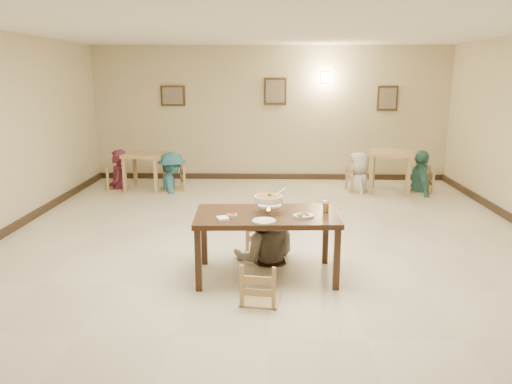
{
  "coord_description": "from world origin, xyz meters",
  "views": [
    {
      "loc": [
        -0.0,
        -6.38,
        2.35
      ],
      "look_at": [
        -0.18,
        -0.26,
        0.91
      ],
      "focal_mm": 35.0,
      "sensor_mm": 36.0,
      "label": 1
    }
  ],
  "objects_px": {
    "drink_glass": "(326,207)",
    "chair_far": "(264,223)",
    "main_diner": "(266,193)",
    "bg_table_right": "(391,158)",
    "bg_chair_lr": "(172,166)",
    "bg_chair_rl": "(359,169)",
    "bg_table_left": "(144,160)",
    "bg_chair_rr": "(421,169)",
    "bg_diner_d": "(423,150)",
    "main_table": "(266,220)",
    "chair_near": "(261,263)",
    "bg_diner_a": "(116,150)",
    "bg_diner_c": "(360,152)",
    "bg_chair_ll": "(117,167)",
    "bg_diner_b": "(171,152)",
    "curry_warmer": "(269,199)"
  },
  "relations": [
    {
      "from": "curry_warmer",
      "to": "bg_chair_ll",
      "type": "height_order",
      "value": "curry_warmer"
    },
    {
      "from": "bg_chair_lr",
      "to": "bg_chair_rl",
      "type": "distance_m",
      "value": 3.88
    },
    {
      "from": "bg_chair_lr",
      "to": "bg_diner_b",
      "type": "distance_m",
      "value": 0.29
    },
    {
      "from": "main_table",
      "to": "main_diner",
      "type": "bearing_deg",
      "value": 88.45
    },
    {
      "from": "main_diner",
      "to": "bg_diner_d",
      "type": "bearing_deg",
      "value": -129.5
    },
    {
      "from": "main_table",
      "to": "bg_chair_rr",
      "type": "height_order",
      "value": "bg_chair_rr"
    },
    {
      "from": "chair_near",
      "to": "bg_chair_lr",
      "type": "height_order",
      "value": "bg_chair_lr"
    },
    {
      "from": "bg_chair_lr",
      "to": "bg_diner_a",
      "type": "bearing_deg",
      "value": -111.64
    },
    {
      "from": "main_table",
      "to": "main_diner",
      "type": "height_order",
      "value": "main_diner"
    },
    {
      "from": "drink_glass",
      "to": "bg_diner_a",
      "type": "relative_size",
      "value": 0.08
    },
    {
      "from": "bg_chair_rr",
      "to": "bg_diner_a",
      "type": "distance_m",
      "value": 6.31
    },
    {
      "from": "bg_table_right",
      "to": "bg_chair_rl",
      "type": "bearing_deg",
      "value": 173.96
    },
    {
      "from": "main_diner",
      "to": "bg_chair_rr",
      "type": "distance_m",
      "value": 5.06
    },
    {
      "from": "bg_table_left",
      "to": "bg_diner_a",
      "type": "bearing_deg",
      "value": 179.79
    },
    {
      "from": "main_table",
      "to": "bg_table_left",
      "type": "xyz_separation_m",
      "value": [
        -2.58,
        4.59,
        -0.06
      ]
    },
    {
      "from": "bg_chair_ll",
      "to": "drink_glass",
      "type": "bearing_deg",
      "value": -155.62
    },
    {
      "from": "bg_chair_rl",
      "to": "bg_diner_d",
      "type": "distance_m",
      "value": 1.32
    },
    {
      "from": "bg_chair_lr",
      "to": "bg_diner_d",
      "type": "height_order",
      "value": "bg_diner_d"
    },
    {
      "from": "drink_glass",
      "to": "chair_far",
      "type": "bearing_deg",
      "value": 140.6
    },
    {
      "from": "main_table",
      "to": "bg_diner_b",
      "type": "relative_size",
      "value": 1.06
    },
    {
      "from": "bg_table_left",
      "to": "bg_chair_lr",
      "type": "xyz_separation_m",
      "value": [
        0.58,
        -0.07,
        -0.12
      ]
    },
    {
      "from": "chair_near",
      "to": "drink_glass",
      "type": "bearing_deg",
      "value": -125.86
    },
    {
      "from": "bg_table_left",
      "to": "main_diner",
      "type": "bearing_deg",
      "value": -57.48
    },
    {
      "from": "curry_warmer",
      "to": "bg_diner_a",
      "type": "distance_m",
      "value": 5.58
    },
    {
      "from": "bg_chair_rl",
      "to": "main_table",
      "type": "bearing_deg",
      "value": 149.68
    },
    {
      "from": "bg_chair_ll",
      "to": "bg_diner_c",
      "type": "distance_m",
      "value": 5.05
    },
    {
      "from": "bg_chair_lr",
      "to": "bg_diner_c",
      "type": "height_order",
      "value": "bg_diner_c"
    },
    {
      "from": "bg_table_right",
      "to": "bg_chair_rl",
      "type": "xyz_separation_m",
      "value": [
        -0.63,
        0.07,
        -0.23
      ]
    },
    {
      "from": "main_diner",
      "to": "bg_table_right",
      "type": "relative_size",
      "value": 1.74
    },
    {
      "from": "bg_chair_ll",
      "to": "bg_diner_d",
      "type": "xyz_separation_m",
      "value": [
        6.3,
        -0.09,
        0.39
      ]
    },
    {
      "from": "bg_table_right",
      "to": "bg_diner_d",
      "type": "distance_m",
      "value": 0.65
    },
    {
      "from": "bg_chair_ll",
      "to": "bg_diner_c",
      "type": "bearing_deg",
      "value": -106.23
    },
    {
      "from": "main_diner",
      "to": "bg_diner_c",
      "type": "relative_size",
      "value": 1.1
    },
    {
      "from": "drink_glass",
      "to": "bg_chair_lr",
      "type": "height_order",
      "value": "bg_chair_lr"
    },
    {
      "from": "bg_diner_b",
      "to": "bg_chair_ll",
      "type": "bearing_deg",
      "value": 66.9
    },
    {
      "from": "bg_table_left",
      "to": "bg_chair_rr",
      "type": "height_order",
      "value": "bg_chair_rr"
    },
    {
      "from": "main_table",
      "to": "main_diner",
      "type": "distance_m",
      "value": 0.59
    },
    {
      "from": "bg_chair_ll",
      "to": "main_table",
      "type": "bearing_deg",
      "value": -161.65
    },
    {
      "from": "bg_diner_a",
      "to": "bg_diner_c",
      "type": "height_order",
      "value": "bg_diner_a"
    },
    {
      "from": "bg_table_left",
      "to": "bg_diner_c",
      "type": "height_order",
      "value": "bg_diner_c"
    },
    {
      "from": "bg_diner_b",
      "to": "bg_diner_d",
      "type": "relative_size",
      "value": 0.92
    },
    {
      "from": "chair_near",
      "to": "bg_chair_ll",
      "type": "bearing_deg",
      "value": -50.85
    },
    {
      "from": "bg_chair_rl",
      "to": "bg_diner_d",
      "type": "xyz_separation_m",
      "value": [
        1.26,
        -0.08,
        0.4
      ]
    },
    {
      "from": "chair_near",
      "to": "bg_diner_b",
      "type": "xyz_separation_m",
      "value": [
        -1.95,
        5.21,
        0.37
      ]
    },
    {
      "from": "chair_near",
      "to": "main_diner",
      "type": "distance_m",
      "value": 1.32
    },
    {
      "from": "main_diner",
      "to": "bg_chair_lr",
      "type": "relative_size",
      "value": 1.72
    },
    {
      "from": "bg_diner_d",
      "to": "bg_chair_rr",
      "type": "bearing_deg",
      "value": 134.71
    },
    {
      "from": "main_diner",
      "to": "drink_glass",
      "type": "height_order",
      "value": "main_diner"
    },
    {
      "from": "main_diner",
      "to": "bg_chair_rl",
      "type": "xyz_separation_m",
      "value": [
        1.89,
        4.03,
        -0.42
      ]
    },
    {
      "from": "bg_chair_rl",
      "to": "bg_diner_c",
      "type": "distance_m",
      "value": 0.34
    }
  ]
}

